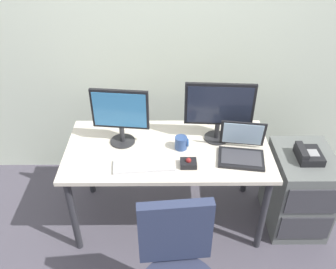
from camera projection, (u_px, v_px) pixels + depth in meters
name	position (u px, v px, depth m)	size (l,w,h in m)	color
ground_plane	(168.00, 216.00, 3.01)	(8.00, 8.00, 0.00)	#4B4752
back_wall	(167.00, 21.00, 2.78)	(6.00, 0.10, 2.80)	beige
desk	(168.00, 156.00, 2.65)	(1.47, 0.72, 0.71)	beige
file_cabinet	(298.00, 190.00, 2.80)	(0.42, 0.53, 0.66)	#5C605D
desk_phone	(308.00, 155.00, 2.57)	(0.17, 0.20, 0.09)	black
monitor_main	(219.00, 108.00, 2.54)	(0.49, 0.18, 0.46)	#262628
monitor_side	(120.00, 114.00, 2.52)	(0.40, 0.18, 0.43)	#262628
keyboard	(144.00, 165.00, 2.43)	(0.42, 0.17, 0.03)	silver
laptop	(242.00, 149.00, 2.50)	(0.35, 0.32, 0.24)	black
trackball_mouse	(188.00, 163.00, 2.43)	(0.11, 0.09, 0.07)	black
coffee_mug	(181.00, 143.00, 2.57)	(0.10, 0.09, 0.09)	#304B81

